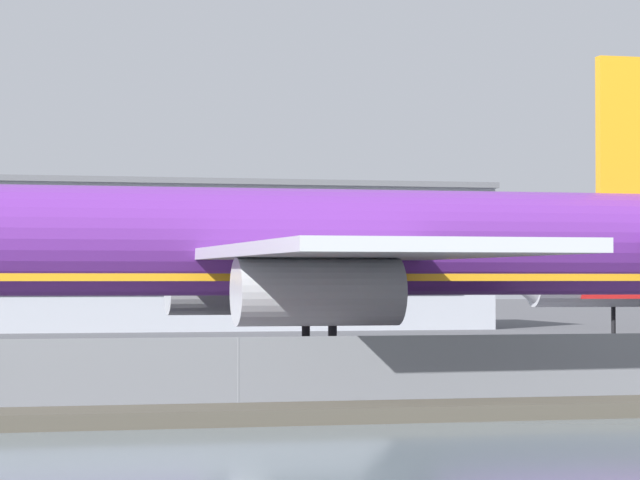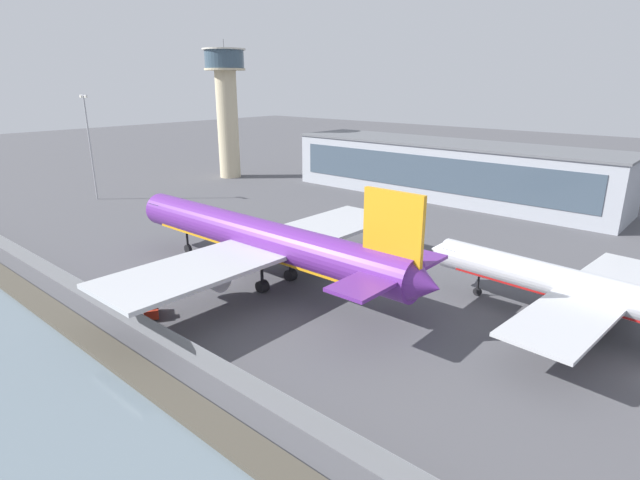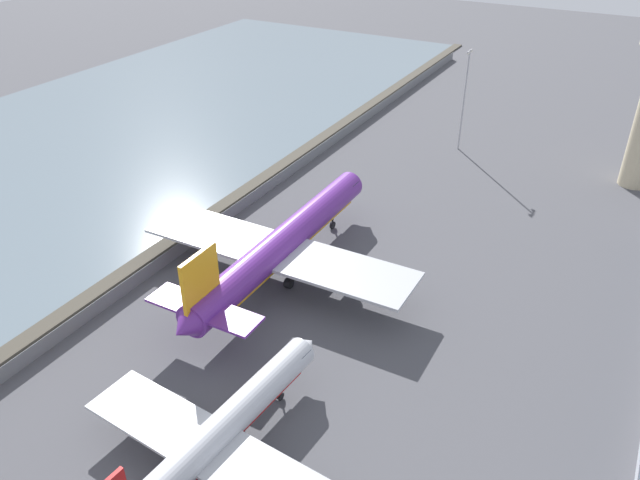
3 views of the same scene
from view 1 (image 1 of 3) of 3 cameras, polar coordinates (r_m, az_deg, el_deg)
The scene contains 6 objects.
ground_plane at distance 67.60m, azimuth -5.57°, elevation -5.26°, with size 500.00×500.00×0.00m, color #4C4C51.
shoreline_seawall at distance 47.43m, azimuth -2.11°, elevation -6.57°, with size 320.00×3.00×0.50m.
perimeter_fence at distance 51.76m, azimuth -3.10°, elevation -5.04°, with size 280.00×0.10×2.49m.
cargo_jet_purple at distance 71.47m, azimuth -2.07°, elevation -0.24°, with size 54.87×46.85×15.73m.
baggage_tug at distance 55.30m, azimuth -0.60°, elevation -5.27°, with size 3.57×3.00×1.80m.
terminal_building at distance 135.39m, azimuth -10.34°, elevation -0.58°, with size 78.22×18.41×13.02m.
Camera 1 is at (-9.36, -66.80, 4.46)m, focal length 85.00 mm.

